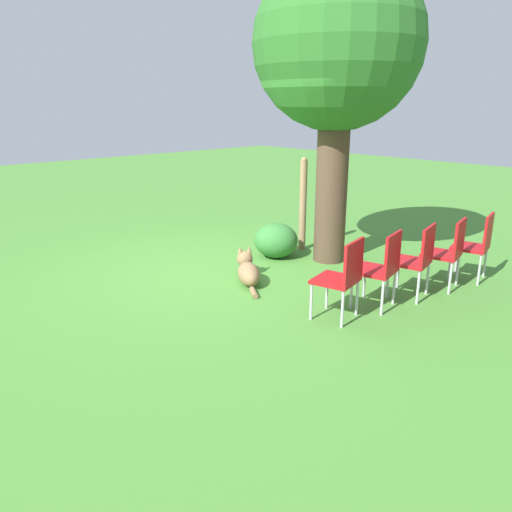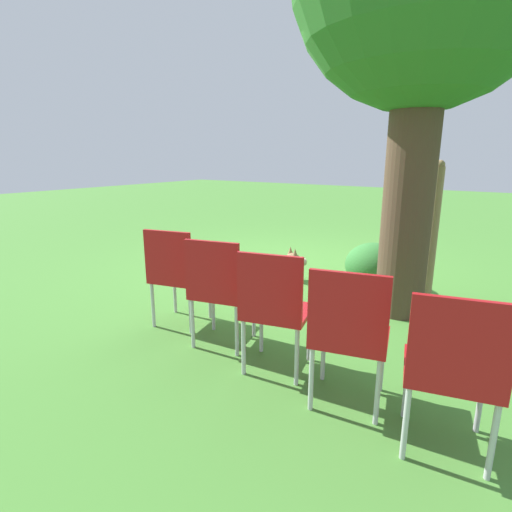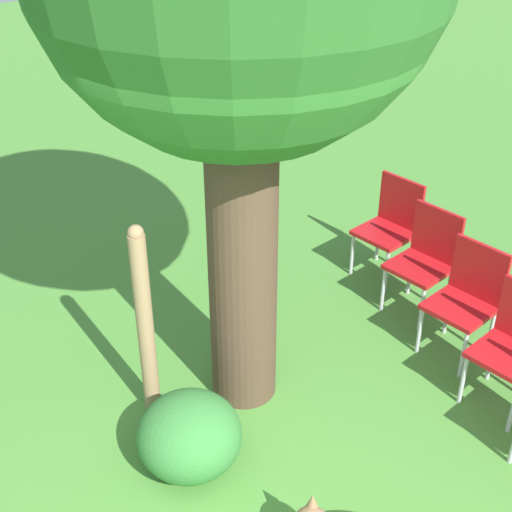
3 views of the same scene
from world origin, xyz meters
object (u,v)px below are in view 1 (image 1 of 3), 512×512
object	(u,v)px
red_chair_1	(382,265)
red_chair_4	(477,242)
dog	(248,271)
tennis_ball	(251,264)
red_chair_3	(449,249)
red_chair_0	(343,274)
red_chair_2	(417,257)
oak_tree	(338,49)
fence_post	(303,204)

from	to	relation	value
red_chair_1	red_chair_4	size ratio (longest dim) A/B	1.00
dog	tennis_ball	distance (m)	0.66
dog	red_chair_4	xyz separation A→B (m)	(1.95, 2.23, 0.36)
red_chair_1	tennis_ball	size ratio (longest dim) A/B	13.05
dog	red_chair_3	size ratio (longest dim) A/B	1.04
red_chair_1	tennis_ball	distance (m)	2.15
red_chair_0	tennis_ball	xyz separation A→B (m)	(-2.00, 0.50, -0.47)
red_chair_2	tennis_ball	xyz separation A→B (m)	(-2.20, -0.63, -0.47)
oak_tree	red_chair_4	xyz separation A→B (m)	(1.85, 0.72, -2.40)
dog	red_chair_1	bearing A→B (deg)	-128.90
dog	tennis_ball	world-z (taller)	dog
dog	red_chair_3	bearing A→B (deg)	-104.60
red_chair_0	red_chair_4	bearing A→B (deg)	-113.37
oak_tree	tennis_ball	size ratio (longest dim) A/B	60.40
red_chair_3	red_chair_4	bearing A→B (deg)	-113.37
oak_tree	red_chair_1	bearing A→B (deg)	-32.64
oak_tree	dog	xyz separation A→B (m)	(-0.10, -1.51, -2.75)
red_chair_2	red_chair_4	xyz separation A→B (m)	(0.20, 1.14, 0.00)
red_chair_1	red_chair_2	distance (m)	0.58
red_chair_0	red_chair_4	world-z (taller)	same
red_chair_0	tennis_ball	size ratio (longest dim) A/B	13.05
fence_post	red_chair_1	bearing A→B (deg)	-27.02
red_chair_2	red_chair_4	distance (m)	1.16
red_chair_3	dog	bearing A→B (deg)	28.72
red_chair_4	red_chair_3	bearing A→B (deg)	66.63
red_chair_1	red_chair_2	xyz separation A→B (m)	(0.10, 0.57, 0.00)
red_chair_0	red_chair_2	bearing A→B (deg)	-113.37
dog	red_chair_4	bearing A→B (deg)	-97.72
tennis_ball	red_chair_1	bearing A→B (deg)	1.77
red_chair_2	tennis_ball	size ratio (longest dim) A/B	13.05
fence_post	red_chair_4	distance (m)	2.57
oak_tree	dog	world-z (taller)	oak_tree
red_chair_1	red_chair_0	bearing A→B (deg)	66.63
red_chair_0	red_chair_1	size ratio (longest dim) A/B	1.00
red_chair_3	red_chair_4	xyz separation A→B (m)	(0.10, 0.57, 0.00)
fence_post	tennis_ball	bearing A→B (deg)	-85.68
red_chair_3	tennis_ball	distance (m)	2.64
dog	red_chair_2	world-z (taller)	red_chair_2
fence_post	red_chair_3	world-z (taller)	fence_post
fence_post	red_chair_0	xyz separation A→B (m)	(2.09, -1.69, -0.22)
fence_post	red_chair_4	world-z (taller)	fence_post
dog	fence_post	size ratio (longest dim) A/B	0.63
red_chair_4	tennis_ball	distance (m)	3.02
fence_post	red_chair_2	world-z (taller)	fence_post
oak_tree	dog	size ratio (longest dim) A/B	4.46
fence_post	red_chair_3	bearing A→B (deg)	0.54
oak_tree	red_chair_1	distance (m)	3.02
dog	red_chair_2	distance (m)	2.09
red_chair_1	dog	bearing A→B (deg)	4.43
fence_post	tennis_ball	world-z (taller)	fence_post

